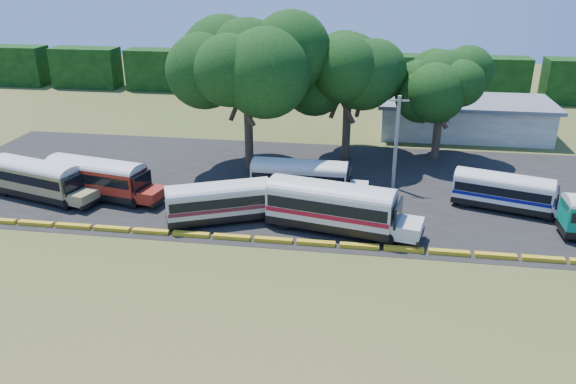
# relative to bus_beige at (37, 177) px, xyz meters

# --- Properties ---
(ground) EXTENTS (160.00, 160.00, 0.00)m
(ground) POSITION_rel_bus_beige_xyz_m (19.00, -5.88, -1.87)
(ground) COLOR #344717
(ground) RESTS_ON ground
(asphalt_strip) EXTENTS (64.00, 24.00, 0.02)m
(asphalt_strip) POSITION_rel_bus_beige_xyz_m (20.00, 6.12, -1.86)
(asphalt_strip) COLOR black
(asphalt_strip) RESTS_ON ground
(curb) EXTENTS (53.70, 0.45, 0.30)m
(curb) POSITION_rel_bus_beige_xyz_m (19.00, -4.88, -1.72)
(curb) COLOR gold
(curb) RESTS_ON ground
(terminal_building) EXTENTS (19.00, 9.00, 4.00)m
(terminal_building) POSITION_rel_bus_beige_xyz_m (37.00, 24.12, 0.16)
(terminal_building) COLOR white
(terminal_building) RESTS_ON ground
(treeline_backdrop) EXTENTS (130.00, 4.00, 6.00)m
(treeline_backdrop) POSITION_rel_bus_beige_xyz_m (19.00, 42.12, 1.13)
(treeline_backdrop) COLOR black
(treeline_backdrop) RESTS_ON ground
(bus_beige) EXTENTS (10.22, 5.04, 3.26)m
(bus_beige) POSITION_rel_bus_beige_xyz_m (0.00, 0.00, 0.00)
(bus_beige) COLOR black
(bus_beige) RESTS_ON ground
(bus_red) EXTENTS (10.51, 4.43, 3.36)m
(bus_red) POSITION_rel_bus_beige_xyz_m (4.94, 0.82, 0.05)
(bus_red) COLOR black
(bus_red) RESTS_ON ground
(bus_cream_west) EXTENTS (9.64, 5.91, 3.12)m
(bus_cream_west) POSITION_rel_bus_beige_xyz_m (16.07, -2.09, -0.11)
(bus_cream_west) COLOR black
(bus_cream_west) RESTS_ON ground
(bus_cream_east) EXTENTS (9.71, 2.61, 3.17)m
(bus_cream_east) POSITION_rel_bus_beige_xyz_m (21.43, 3.61, -0.08)
(bus_cream_east) COLOR black
(bus_cream_east) RESTS_ON ground
(bus_white_red) EXTENTS (11.52, 5.01, 3.68)m
(bus_white_red) POSITION_rel_bus_beige_xyz_m (24.53, -2.40, 0.21)
(bus_white_red) COLOR black
(bus_white_red) RESTS_ON ground
(bus_white_blue) EXTENTS (9.30, 4.75, 2.97)m
(bus_white_blue) POSITION_rel_bus_beige_xyz_m (37.53, 3.33, -0.19)
(bus_white_blue) COLOR black
(bus_white_blue) RESTS_ON ground
(tree_west) EXTENTS (10.16, 10.16, 13.80)m
(tree_west) POSITION_rel_bus_beige_xyz_m (15.59, 9.92, 8.16)
(tree_west) COLOR #3B2A1D
(tree_west) RESTS_ON ground
(tree_center) EXTENTS (9.15, 9.15, 12.23)m
(tree_center) POSITION_rel_bus_beige_xyz_m (24.47, 14.24, 6.95)
(tree_center) COLOR #3B2A1D
(tree_center) RESTS_ON ground
(tree_east) EXTENTS (7.27, 7.27, 10.63)m
(tree_east) POSITION_rel_bus_beige_xyz_m (33.31, 15.31, 6.01)
(tree_east) COLOR #3B2A1D
(tree_east) RESTS_ON ground
(utility_pole) EXTENTS (1.60, 0.30, 8.12)m
(utility_pole) POSITION_rel_bus_beige_xyz_m (29.01, 6.63, 2.30)
(utility_pole) COLOR gray
(utility_pole) RESTS_ON ground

